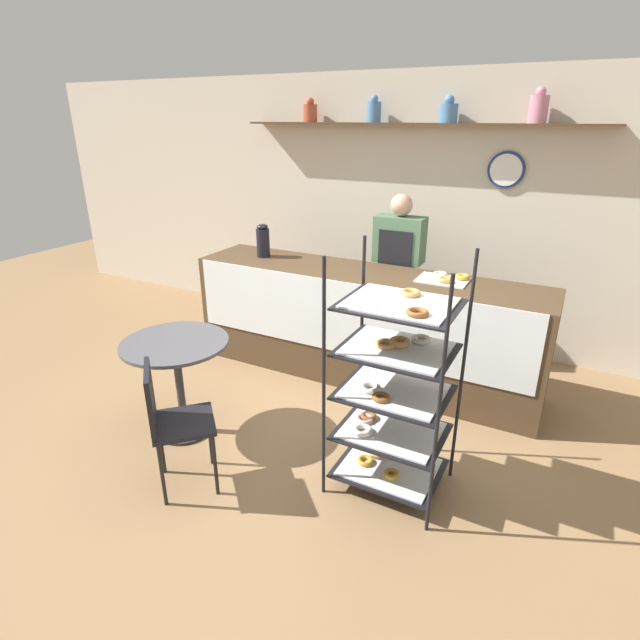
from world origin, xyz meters
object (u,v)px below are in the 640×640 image
Objects in this scene: person_worker at (397,274)px; donut_tray_counter at (446,279)px; cafe_chair at (169,415)px; coffee_carafe at (263,241)px; pastry_rack at (393,390)px; cafe_table at (177,364)px.

person_worker is 4.00× the size of donut_tray_counter.
cafe_chair is 2.78× the size of coffee_carafe.
cafe_chair is (-1.22, -0.68, -0.17)m from pastry_rack.
person_worker is at bearing 63.36° from cafe_table.
pastry_rack reaches higher than donut_tray_counter.
pastry_rack is at bearing -70.71° from person_worker.
person_worker is 0.70m from donut_tray_counter.
cafe_chair is 2.20m from coffee_carafe.
coffee_carafe reaches higher than cafe_table.
coffee_carafe reaches higher than donut_tray_counter.
donut_tray_counter is at bearing 2.03° from coffee_carafe.
pastry_rack is 4.99× the size of coffee_carafe.
cafe_table is 0.88× the size of cafe_chair.
pastry_rack is at bearing -36.04° from coffee_carafe.
pastry_rack is at bearing 5.86° from cafe_table.
coffee_carafe is at bearing 143.96° from pastry_rack.
person_worker is 1.85× the size of cafe_chair.
donut_tray_counter is at bearing 45.42° from cafe_table.
donut_tray_counter is (1.77, 0.06, -0.14)m from coffee_carafe.
person_worker is at bearing 144.53° from donut_tray_counter.
pastry_rack is 1.63m from cafe_table.
cafe_table is at bearing -81.50° from coffee_carafe.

